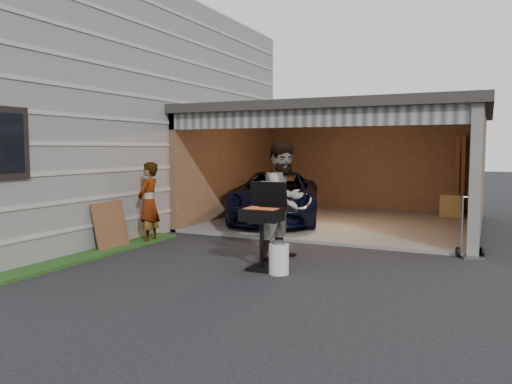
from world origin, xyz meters
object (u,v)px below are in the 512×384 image
minivan (276,199)px  propane_tank (279,259)px  man (284,201)px  plywood_panel (111,226)px  bbq_grill (263,218)px  hand_truck (471,246)px  woman (149,203)px

minivan → propane_tank: minivan is taller
man → plywood_panel: 3.38m
minivan → bbq_grill: bearing=-87.5°
plywood_panel → hand_truck: hand_truck is taller
minivan → man: (1.76, -3.83, 0.39)m
minivan → bbq_grill: size_ratio=3.27×
woman → plywood_panel: (-0.24, -0.86, -0.36)m
woman → man: size_ratio=0.81×
man → plywood_panel: man is taller
propane_tank → plywood_panel: (-3.59, 0.35, 0.23)m
man → plywood_panel: (-3.26, -0.66, -0.56)m
minivan → woman: woman is taller
plywood_panel → hand_truck: size_ratio=0.85×
bbq_grill → propane_tank: bbq_grill is taller
minivan → woman: 3.86m
woman → plywood_panel: size_ratio=1.77×
bbq_grill → propane_tank: (0.35, -0.17, -0.59)m
minivan → woman: bearing=-127.0°
man → propane_tank: bearing=-147.4°
propane_tank → plywood_panel: plywood_panel is taller
bbq_grill → hand_truck: bearing=37.9°
minivan → bbq_grill: 5.00m
woman → plywood_panel: woman is taller
woman → propane_tank: size_ratio=3.55×
propane_tank → hand_truck: (2.62, 2.48, -0.02)m
man → bbq_grill: man is taller
bbq_grill → hand_truck: (2.97, 2.31, -0.62)m
minivan → man: 4.24m
man → bbq_grill: size_ratio=1.47×
man → hand_truck: size_ratio=1.86×
bbq_grill → hand_truck: size_ratio=1.27×
propane_tank → hand_truck: 3.61m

